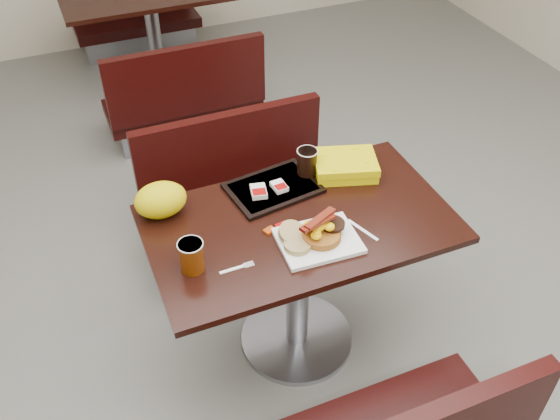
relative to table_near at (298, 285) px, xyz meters
name	(u,v)px	position (x,y,z in m)	size (l,w,h in m)	color
floor	(296,339)	(0.00, 0.00, -0.38)	(6.00, 7.00, 0.01)	slate
table_near	(298,285)	(0.00, 0.00, 0.00)	(1.20, 0.70, 0.75)	black
bench_near_n	(243,194)	(0.00, 0.70, -0.02)	(1.00, 0.46, 0.72)	black
table_far	(155,40)	(0.00, 2.60, 0.00)	(1.20, 0.70, 0.75)	black
bench_far_s	(181,86)	(0.00, 1.90, -0.02)	(1.00, 0.46, 0.72)	black
bench_far_n	(134,7)	(0.00, 3.30, -0.02)	(1.00, 0.46, 0.72)	black
platter	(318,241)	(0.01, -0.14, 0.38)	(0.30, 0.23, 0.02)	white
pancake_stack	(322,235)	(0.03, -0.14, 0.41)	(0.15, 0.15, 0.03)	brown
sausage_patty	(333,224)	(0.08, -0.12, 0.43)	(0.09, 0.09, 0.01)	black
scrambled_eggs	(318,226)	(0.01, -0.13, 0.45)	(0.10, 0.09, 0.05)	#FFED05
bacon_strips	(318,222)	(0.01, -0.14, 0.48)	(0.17, 0.07, 0.01)	#450504
muffin_bottom	(298,245)	(-0.07, -0.15, 0.40)	(0.10, 0.10, 0.02)	tan
muffin_top	(292,233)	(-0.07, -0.09, 0.42)	(0.10, 0.10, 0.02)	tan
coffee_cup_near	(192,256)	(-0.46, -0.09, 0.44)	(0.09, 0.09, 0.12)	#853804
fork	(232,269)	(-0.33, -0.15, 0.38)	(0.13, 0.02, 0.00)	white
knife	(363,230)	(0.20, -0.14, 0.38)	(0.15, 0.01, 0.00)	white
condiment_syrup	(269,230)	(-0.13, -0.01, 0.38)	(0.04, 0.03, 0.01)	#9D3206
condiment_ketchup	(281,226)	(-0.08, -0.01, 0.38)	(0.04, 0.03, 0.01)	#8C0504
tray	(273,188)	(-0.02, 0.22, 0.38)	(0.36, 0.26, 0.02)	black
hashbrown_sleeve_left	(259,191)	(-0.10, 0.20, 0.40)	(0.06, 0.08, 0.02)	silver
hashbrown_sleeve_right	(279,186)	(0.00, 0.20, 0.40)	(0.05, 0.07, 0.02)	silver
coffee_cup_far	(307,162)	(0.14, 0.26, 0.45)	(0.08, 0.08, 0.11)	black
clamshell	(345,166)	(0.31, 0.22, 0.41)	(0.26, 0.20, 0.07)	#CCBB03
paper_bag	(161,200)	(-0.49, 0.25, 0.45)	(0.21, 0.15, 0.14)	#D9BA07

